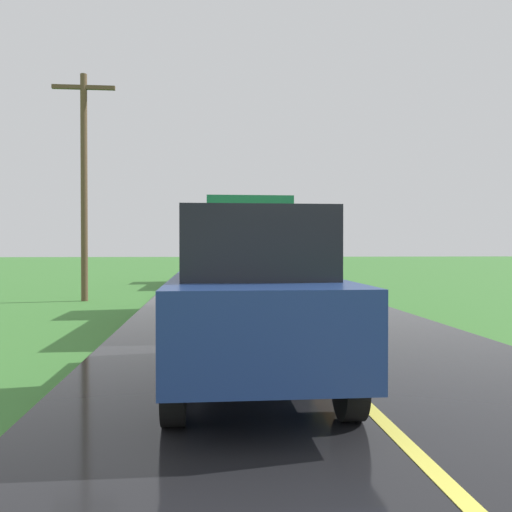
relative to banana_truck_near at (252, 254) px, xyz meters
The scene contains 4 objects.
banana_truck_near is the anchor object (origin of this frame).
banana_truck_far 11.85m from the banana_truck_near, 90.13° to the left, with size 2.38×5.81×2.80m.
utility_pole_roadside 6.65m from the banana_truck_near, 139.42° to the left, with size 1.86×0.20×6.87m.
following_car 6.82m from the banana_truck_near, 94.89° to the right, with size 1.74×4.10×1.92m.
Camera 1 is at (-1.54, -1.17, 1.60)m, focal length 37.77 mm.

